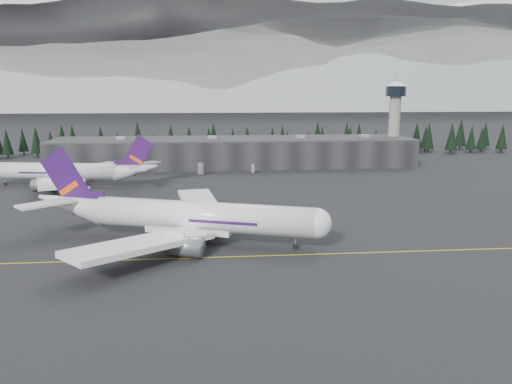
{
  "coord_description": "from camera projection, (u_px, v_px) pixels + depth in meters",
  "views": [
    {
      "loc": [
        -11.15,
        -99.48,
        33.3
      ],
      "look_at": [
        0.0,
        20.0,
        9.0
      ],
      "focal_mm": 35.0,
      "sensor_mm": 36.0,
      "label": 1
    }
  ],
  "objects": [
    {
      "name": "ground",
      "position": [
        265.0,
        253.0,
        104.7
      ],
      "size": [
        1400.0,
        1400.0,
        0.0
      ],
      "primitive_type": "plane",
      "color": "black",
      "rests_on": "ground"
    },
    {
      "name": "taxiline",
      "position": [
        266.0,
        256.0,
        102.75
      ],
      "size": [
        400.0,
        0.4,
        0.02
      ],
      "primitive_type": "cube",
      "color": "gold",
      "rests_on": "ground"
    },
    {
      "name": "terminal",
      "position": [
        234.0,
        152.0,
        225.44
      ],
      "size": [
        160.0,
        30.0,
        12.6
      ],
      "color": "black",
      "rests_on": "ground"
    },
    {
      "name": "control_tower",
      "position": [
        395.0,
        113.0,
        231.8
      ],
      "size": [
        10.0,
        10.0,
        37.7
      ],
      "color": "gray",
      "rests_on": "ground"
    },
    {
      "name": "treeline",
      "position": [
        231.0,
        141.0,
        261.31
      ],
      "size": [
        360.0,
        20.0,
        15.0
      ],
      "primitive_type": "cube",
      "color": "black",
      "rests_on": "ground"
    },
    {
      "name": "mountain_ridge",
      "position": [
        214.0,
        107.0,
        1080.57
      ],
      "size": [
        4400.0,
        900.0,
        420.0
      ],
      "primitive_type": null,
      "color": "white",
      "rests_on": "ground"
    },
    {
      "name": "jet_main",
      "position": [
        177.0,
        216.0,
        112.14
      ],
      "size": [
        68.46,
        61.58,
        20.71
      ],
      "rotation": [
        0.0,
        0.0,
        -0.33
      ],
      "color": "white",
      "rests_on": "ground"
    },
    {
      "name": "jet_parked",
      "position": [
        70.0,
        172.0,
        176.87
      ],
      "size": [
        63.15,
        57.85,
        18.68
      ],
      "rotation": [
        0.0,
        0.0,
        2.97
      ],
      "color": "silver",
      "rests_on": "ground"
    },
    {
      "name": "gse_vehicle_a",
      "position": [
        201.0,
        173.0,
        201.53
      ],
      "size": [
        3.2,
        5.51,
        1.44
      ],
      "primitive_type": "imported",
      "rotation": [
        0.0,
        0.0,
        -0.16
      ],
      "color": "#BABABC",
      "rests_on": "ground"
    },
    {
      "name": "gse_vehicle_b",
      "position": [
        253.0,
        172.0,
        205.92
      ],
      "size": [
        4.14,
        3.31,
        1.32
      ],
      "primitive_type": "imported",
      "rotation": [
        0.0,
        0.0,
        -1.04
      ],
      "color": "silver",
      "rests_on": "ground"
    }
  ]
}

